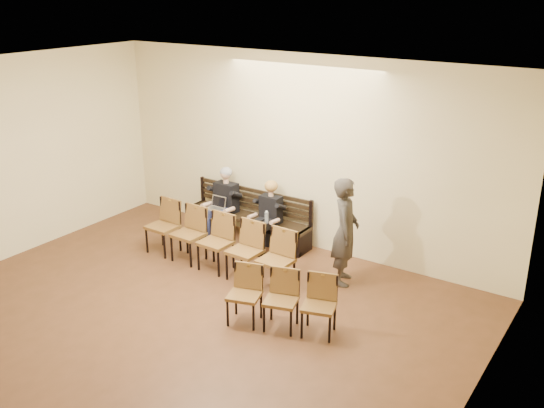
{
  "coord_description": "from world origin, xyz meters",
  "views": [
    {
      "loc": [
        5.34,
        -3.99,
        4.61
      ],
      "look_at": [
        -0.01,
        4.05,
        1.07
      ],
      "focal_mm": 40.0,
      "sensor_mm": 36.0,
      "label": 1
    }
  ],
  "objects_px": {
    "water_bottle": "(267,223)",
    "chair_row_back": "(281,301)",
    "chair_row_front": "(215,243)",
    "bench": "(248,227)",
    "laptop": "(215,210)",
    "seated_man": "(223,203)",
    "bag": "(273,238)",
    "seated_woman": "(268,218)",
    "passerby": "(346,224)"
  },
  "relations": [
    {
      "from": "seated_woman",
      "to": "chair_row_back",
      "type": "bearing_deg",
      "value": -52.3
    },
    {
      "from": "chair_row_front",
      "to": "laptop",
      "type": "bearing_deg",
      "value": 130.72
    },
    {
      "from": "seated_woman",
      "to": "seated_man",
      "type": "bearing_deg",
      "value": 180.0
    },
    {
      "from": "laptop",
      "to": "water_bottle",
      "type": "height_order",
      "value": "laptop"
    },
    {
      "from": "passerby",
      "to": "bench",
      "type": "bearing_deg",
      "value": 52.47
    },
    {
      "from": "bench",
      "to": "bag",
      "type": "distance_m",
      "value": 0.59
    },
    {
      "from": "passerby",
      "to": "water_bottle",
      "type": "bearing_deg",
      "value": 57.91
    },
    {
      "from": "laptop",
      "to": "water_bottle",
      "type": "bearing_deg",
      "value": -4.41
    },
    {
      "from": "seated_woman",
      "to": "laptop",
      "type": "relative_size",
      "value": 3.52
    },
    {
      "from": "seated_woman",
      "to": "bag",
      "type": "distance_m",
      "value": 0.44
    },
    {
      "from": "bag",
      "to": "bench",
      "type": "bearing_deg",
      "value": 178.69
    },
    {
      "from": "bench",
      "to": "seated_woman",
      "type": "height_order",
      "value": "seated_woman"
    },
    {
      "from": "water_bottle",
      "to": "chair_row_front",
      "type": "height_order",
      "value": "chair_row_front"
    },
    {
      "from": "seated_woman",
      "to": "laptop",
      "type": "distance_m",
      "value": 1.08
    },
    {
      "from": "seated_man",
      "to": "chair_row_back",
      "type": "distance_m",
      "value": 3.56
    },
    {
      "from": "chair_row_back",
      "to": "water_bottle",
      "type": "bearing_deg",
      "value": 111.78
    },
    {
      "from": "laptop",
      "to": "bag",
      "type": "relative_size",
      "value": 0.87
    },
    {
      "from": "seated_woman",
      "to": "chair_row_back",
      "type": "xyz_separation_m",
      "value": [
        1.73,
        -2.24,
        -0.14
      ]
    },
    {
      "from": "seated_woman",
      "to": "water_bottle",
      "type": "distance_m",
      "value": 0.25
    },
    {
      "from": "bag",
      "to": "chair_row_back",
      "type": "xyz_separation_m",
      "value": [
        1.69,
        -2.34,
        0.29
      ]
    },
    {
      "from": "water_bottle",
      "to": "chair_row_back",
      "type": "distance_m",
      "value": 2.59
    },
    {
      "from": "water_bottle",
      "to": "bag",
      "type": "distance_m",
      "value": 0.54
    },
    {
      "from": "bag",
      "to": "chair_row_front",
      "type": "distance_m",
      "value": 1.44
    },
    {
      "from": "water_bottle",
      "to": "chair_row_back",
      "type": "bearing_deg",
      "value": -51.45
    },
    {
      "from": "chair_row_front",
      "to": "seated_woman",
      "type": "bearing_deg",
      "value": 82.09
    },
    {
      "from": "seated_man",
      "to": "seated_woman",
      "type": "relative_size",
      "value": 1.16
    },
    {
      "from": "passerby",
      "to": "chair_row_front",
      "type": "height_order",
      "value": "passerby"
    },
    {
      "from": "bench",
      "to": "chair_row_front",
      "type": "relative_size",
      "value": 0.87
    },
    {
      "from": "laptop",
      "to": "chair_row_back",
      "type": "distance_m",
      "value": 3.44
    },
    {
      "from": "seated_man",
      "to": "bag",
      "type": "distance_m",
      "value": 1.19
    },
    {
      "from": "bench",
      "to": "chair_row_back",
      "type": "bearing_deg",
      "value": -46.05
    },
    {
      "from": "bench",
      "to": "chair_row_front",
      "type": "distance_m",
      "value": 1.45
    },
    {
      "from": "bench",
      "to": "bag",
      "type": "relative_size",
      "value": 7.08
    },
    {
      "from": "bench",
      "to": "laptop",
      "type": "distance_m",
      "value": 0.71
    },
    {
      "from": "chair_row_back",
      "to": "seated_woman",
      "type": "bearing_deg",
      "value": 110.93
    },
    {
      "from": "seated_woman",
      "to": "passerby",
      "type": "distance_m",
      "value": 1.93
    },
    {
      "from": "bench",
      "to": "seated_man",
      "type": "distance_m",
      "value": 0.66
    },
    {
      "from": "seated_man",
      "to": "bag",
      "type": "height_order",
      "value": "seated_man"
    },
    {
      "from": "seated_man",
      "to": "seated_woman",
      "type": "xyz_separation_m",
      "value": [
        1.03,
        0.0,
        -0.09
      ]
    },
    {
      "from": "laptop",
      "to": "water_bottle",
      "type": "relative_size",
      "value": 1.39
    },
    {
      "from": "seated_woman",
      "to": "water_bottle",
      "type": "xyz_separation_m",
      "value": [
        0.12,
        -0.22,
        0.0
      ]
    },
    {
      "from": "chair_row_front",
      "to": "chair_row_back",
      "type": "height_order",
      "value": "chair_row_front"
    },
    {
      "from": "seated_man",
      "to": "laptop",
      "type": "relative_size",
      "value": 4.08
    },
    {
      "from": "chair_row_back",
      "to": "bag",
      "type": "bearing_deg",
      "value": 109.07
    },
    {
      "from": "seated_woman",
      "to": "passerby",
      "type": "height_order",
      "value": "passerby"
    },
    {
      "from": "chair_row_front",
      "to": "chair_row_back",
      "type": "xyz_separation_m",
      "value": [
        1.94,
        -0.97,
        -0.06
      ]
    },
    {
      "from": "chair_row_front",
      "to": "bench",
      "type": "bearing_deg",
      "value": 104.96
    },
    {
      "from": "chair_row_back",
      "to": "laptop",
      "type": "bearing_deg",
      "value": 127.48
    },
    {
      "from": "chair_row_front",
      "to": "passerby",
      "type": "bearing_deg",
      "value": 22.79
    },
    {
      "from": "water_bottle",
      "to": "chair_row_back",
      "type": "xyz_separation_m",
      "value": [
        1.61,
        -2.02,
        -0.14
      ]
    }
  ]
}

